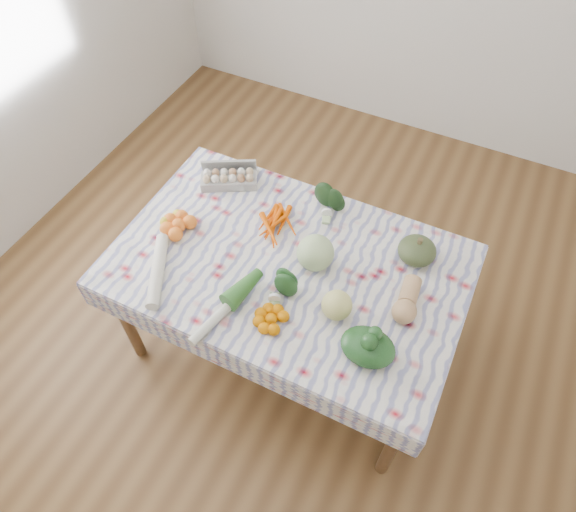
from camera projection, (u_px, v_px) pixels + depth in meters
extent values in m
plane|color=brown|center=(288.00, 341.00, 3.04)|extent=(4.50, 4.50, 0.00)
cube|color=brown|center=(288.00, 267.00, 2.46)|extent=(1.60, 1.00, 0.04)
cylinder|color=brown|center=(126.00, 320.00, 2.71)|extent=(0.06, 0.06, 0.71)
cylinder|color=brown|center=(392.00, 445.00, 2.31)|extent=(0.06, 0.06, 0.71)
cylinder|color=brown|center=(213.00, 210.00, 3.20)|extent=(0.06, 0.06, 0.71)
cylinder|color=brown|center=(445.00, 298.00, 2.80)|extent=(0.06, 0.06, 0.71)
cube|color=silver|center=(288.00, 264.00, 2.44)|extent=(1.66, 1.06, 0.01)
cube|color=#ACACA7|center=(229.00, 180.00, 2.73)|extent=(0.32, 0.24, 0.08)
cube|color=#EB5300|center=(275.00, 228.00, 2.54)|extent=(0.29, 0.27, 0.05)
ellipsoid|color=#183315|center=(328.00, 202.00, 2.59)|extent=(0.19, 0.18, 0.13)
ellipsoid|color=#3F4D29|center=(417.00, 251.00, 2.41)|extent=(0.19, 0.19, 0.12)
sphere|color=#AAC986|center=(315.00, 253.00, 2.36)|extent=(0.23, 0.23, 0.17)
ellipsoid|color=tan|center=(408.00, 299.00, 2.24)|extent=(0.13, 0.24, 0.11)
cube|color=orange|center=(178.00, 225.00, 2.53)|extent=(0.27, 0.27, 0.08)
ellipsoid|color=#1D481D|center=(275.00, 287.00, 2.29)|extent=(0.19, 0.19, 0.10)
cube|color=#D36F00|center=(271.00, 318.00, 2.22)|extent=(0.20, 0.20, 0.06)
sphere|color=#CDCB6E|center=(337.00, 305.00, 2.21)|extent=(0.14, 0.14, 0.14)
ellipsoid|color=#163817|center=(368.00, 347.00, 2.11)|extent=(0.28, 0.26, 0.10)
cylinder|color=silver|center=(158.00, 270.00, 2.37)|extent=(0.25, 0.40, 0.06)
cylinder|color=beige|center=(226.00, 308.00, 2.25)|extent=(0.14, 0.43, 0.05)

